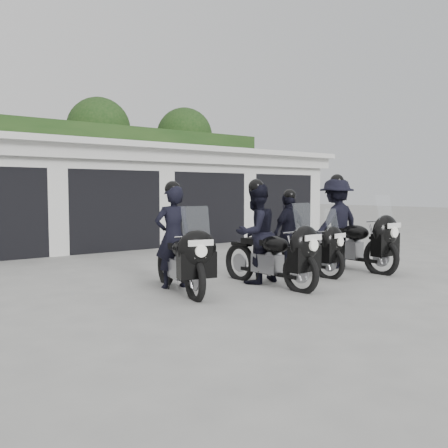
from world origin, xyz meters
TOP-DOWN VIEW (x-y plane):
  - ground at (0.00, 0.00)m, footprint 80.00×80.00m
  - garage_block at (-0.00, 8.06)m, footprint 16.40×6.80m
  - background_vegetation at (0.37, 12.92)m, footprint 20.00×3.90m
  - police_bike_a at (-1.29, 0.08)m, footprint 0.91×2.11m
  - police_bike_b at (0.18, -0.33)m, footprint 0.91×2.19m
  - police_bike_c at (1.43, 0.12)m, footprint 1.01×1.97m
  - police_bike_d at (2.67, -0.04)m, footprint 1.25×2.36m

SIDE VIEW (x-z plane):
  - ground at x=0.00m, z-range 0.00..0.00m
  - police_bike_c at x=1.43m, z-range -0.13..1.59m
  - police_bike_a at x=-1.29m, z-range -0.19..1.67m
  - police_bike_b at x=0.18m, z-range -0.15..1.75m
  - police_bike_d at x=2.67m, z-range -0.15..1.90m
  - garage_block at x=0.00m, z-range -0.06..2.90m
  - background_vegetation at x=0.37m, z-range -0.13..5.67m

